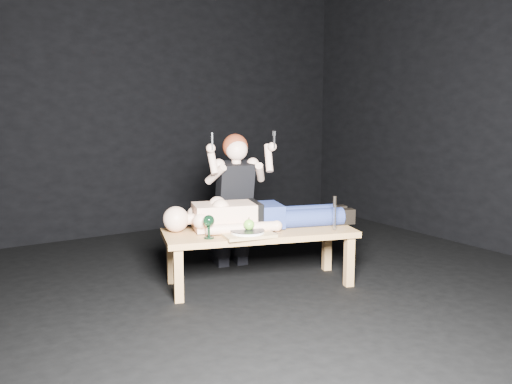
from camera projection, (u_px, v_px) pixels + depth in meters
ground at (273, 290)px, 4.26m from camera, size 5.00×5.00×0.00m
back_wall at (150, 99)px, 6.12m from camera, size 5.00×0.00×5.00m
table at (259, 257)px, 4.35m from camera, size 1.61×0.98×0.45m
lying_man at (261, 212)px, 4.40m from camera, size 1.54×0.86×0.26m
kneeling_woman at (232, 199)px, 4.80m from camera, size 0.79×0.86×1.23m
serving_tray at (247, 234)px, 4.12m from camera, size 0.43×0.35×0.02m
plate at (247, 232)px, 4.12m from camera, size 0.30×0.30×0.02m
apple at (249, 225)px, 4.13m from camera, size 0.08×0.08×0.08m
goblet at (209, 227)px, 4.03m from camera, size 0.11×0.11×0.18m
fork_flat at (223, 237)px, 4.09m from camera, size 0.03×0.16×0.01m
knife_flat at (274, 235)px, 4.15m from camera, size 0.09×0.15×0.01m
spoon_flat at (271, 232)px, 4.23m from camera, size 0.08×0.15×0.01m
carving_knife at (335, 213)px, 4.29m from camera, size 0.05×0.05×0.28m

